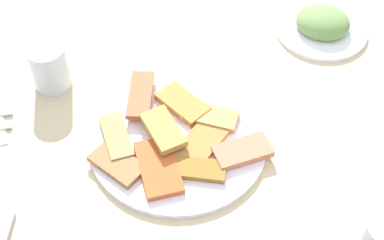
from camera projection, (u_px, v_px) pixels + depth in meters
The scene contains 5 objects.
dining_table at pixel (200, 148), 1.18m from camera, with size 1.15×0.89×0.77m.
dining_chair at pixel (247, 1), 1.77m from camera, with size 0.44×0.45×0.90m.
pide_platter at pixel (177, 139), 1.07m from camera, with size 0.35×0.34×0.04m.
salad_plate_greens at pixel (322, 25), 1.27m from camera, with size 0.21×0.21×0.06m.
drinking_glass at pixel (50, 67), 1.14m from camera, with size 0.08×0.08×0.10m, color silver.
Camera 1 is at (0.00, -0.71, 1.62)m, focal length 52.62 mm.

